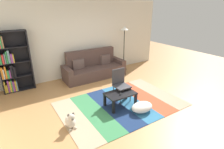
# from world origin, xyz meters

# --- Properties ---
(ground_plane) EXTENTS (14.00, 14.00, 0.00)m
(ground_plane) POSITION_xyz_m (0.00, 0.00, 0.00)
(ground_plane) COLOR #B27F4C
(back_wall) EXTENTS (6.80, 0.10, 2.70)m
(back_wall) POSITION_xyz_m (0.00, 2.55, 1.35)
(back_wall) COLOR silver
(back_wall) RESTS_ON ground_plane
(rug) EXTENTS (3.21, 2.14, 0.01)m
(rug) POSITION_xyz_m (-0.13, -0.15, 0.00)
(rug) COLOR tan
(rug) RESTS_ON ground_plane
(couch) EXTENTS (2.26, 0.80, 1.00)m
(couch) POSITION_xyz_m (0.17, 2.02, 0.34)
(couch) COLOR #4C3833
(couch) RESTS_ON ground_plane
(bookshelf) EXTENTS (0.90, 0.28, 1.84)m
(bookshelf) POSITION_xyz_m (-2.44, 2.31, 0.87)
(bookshelf) COLOR black
(bookshelf) RESTS_ON ground_plane
(coffee_table) EXTENTS (0.78, 0.51, 0.37)m
(coffee_table) POSITION_xyz_m (-0.20, -0.21, 0.32)
(coffee_table) COLOR black
(coffee_table) RESTS_ON rug
(pouf) EXTENTS (0.58, 0.41, 0.23)m
(pouf) POSITION_xyz_m (0.11, -0.72, 0.12)
(pouf) COLOR white
(pouf) RESTS_ON rug
(dog) EXTENTS (0.22, 0.35, 0.40)m
(dog) POSITION_xyz_m (-1.63, -0.37, 0.16)
(dog) COLOR beige
(dog) RESTS_ON ground_plane
(standing_lamp) EXTENTS (0.32, 0.32, 1.76)m
(standing_lamp) POSITION_xyz_m (1.57, 2.08, 1.47)
(standing_lamp) COLOR black
(standing_lamp) RESTS_ON ground_plane
(tv_remote) EXTENTS (0.13, 0.14, 0.02)m
(tv_remote) POSITION_xyz_m (-0.23, -0.25, 0.39)
(tv_remote) COLOR black
(tv_remote) RESTS_ON coffee_table
(folding_chair) EXTENTS (0.40, 0.40, 0.90)m
(folding_chair) POSITION_xyz_m (0.00, 0.09, 0.53)
(folding_chair) COLOR #38383D
(folding_chair) RESTS_ON ground_plane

